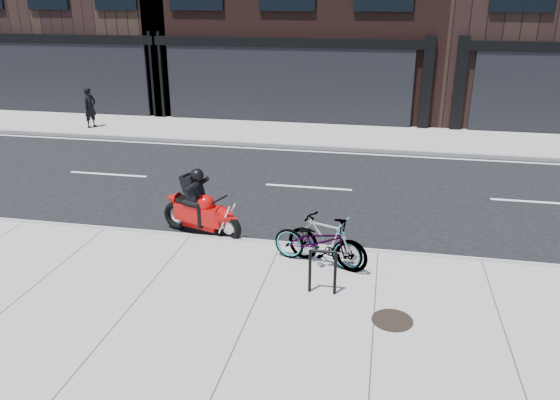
% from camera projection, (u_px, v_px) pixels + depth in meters
% --- Properties ---
extents(ground, '(120.00, 120.00, 0.00)m').
position_uv_depth(ground, '(297.00, 214.00, 13.25)').
color(ground, black).
rests_on(ground, ground).
extents(sidewalk_near, '(60.00, 6.00, 0.13)m').
position_uv_depth(sidewalk_near, '(245.00, 328.00, 8.64)').
color(sidewalk_near, gray).
rests_on(sidewalk_near, ground).
extents(sidewalk_far, '(60.00, 3.50, 0.13)m').
position_uv_depth(sidewalk_far, '(331.00, 135.00, 20.34)').
color(sidewalk_far, gray).
rests_on(sidewalk_far, ground).
extents(bike_rack, '(0.49, 0.06, 0.82)m').
position_uv_depth(bike_rack, '(323.00, 268.00, 9.37)').
color(bike_rack, black).
rests_on(bike_rack, sidewalk_near).
extents(bicycle_front, '(1.90, 1.06, 0.95)m').
position_uv_depth(bicycle_front, '(318.00, 241.00, 10.40)').
color(bicycle_front, gray).
rests_on(bicycle_front, sidewalk_near).
extents(bicycle_rear, '(1.75, 1.05, 1.02)m').
position_uv_depth(bicycle_rear, '(327.00, 241.00, 10.32)').
color(bicycle_rear, gray).
rests_on(bicycle_rear, sidewalk_near).
extents(motorcycle, '(2.01, 0.97, 1.54)m').
position_uv_depth(motorcycle, '(204.00, 209.00, 11.86)').
color(motorcycle, black).
rests_on(motorcycle, ground).
extents(pedestrian, '(0.52, 0.65, 1.55)m').
position_uv_depth(pedestrian, '(90.00, 107.00, 21.06)').
color(pedestrian, black).
rests_on(pedestrian, sidewalk_far).
extents(manhole_cover, '(0.74, 0.74, 0.02)m').
position_uv_depth(manhole_cover, '(392.00, 320.00, 8.71)').
color(manhole_cover, black).
rests_on(manhole_cover, sidewalk_near).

